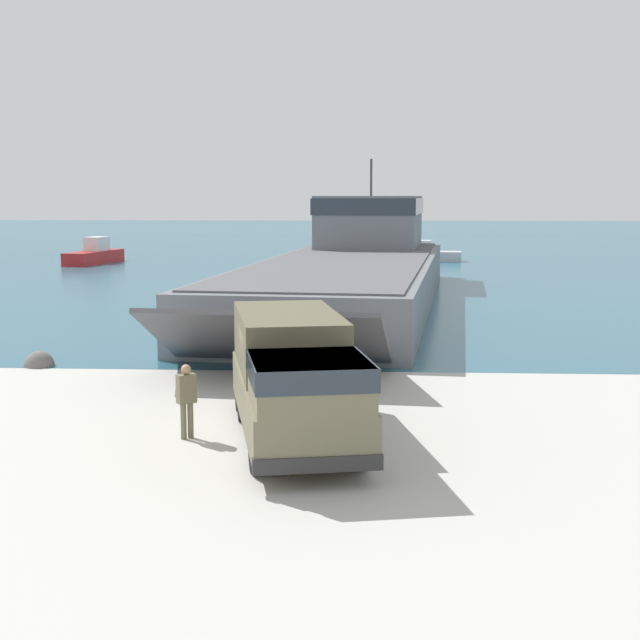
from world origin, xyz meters
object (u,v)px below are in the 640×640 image
object	(u,v)px
soldier_on_ramp	(186,396)
moored_boat_c	(425,254)
moored_boat_b	(351,257)
moored_boat_a	(95,255)
military_truck	(294,376)
landing_craft	(354,262)

from	to	relation	value
soldier_on_ramp	moored_boat_c	distance (m)	59.60
moored_boat_b	moored_boat_a	bearing A→B (deg)	53.71
moored_boat_a	moored_boat_b	distance (m)	21.97
moored_boat_b	military_truck	bearing A→B (deg)	141.24
soldier_on_ramp	moored_boat_c	xyz separation A→B (m)	(9.34, 58.86, -0.43)
landing_craft	soldier_on_ramp	size ratio (longest dim) A/B	22.03
moored_boat_c	moored_boat_b	bearing A→B (deg)	-56.16
moored_boat_a	moored_boat_b	bearing A→B (deg)	-167.46
moored_boat_a	moored_boat_b	xyz separation A→B (m)	(21.95, 0.83, -0.19)
military_truck	moored_boat_c	size ratio (longest dim) A/B	1.28
landing_craft	moored_boat_a	world-z (taller)	landing_craft
landing_craft	soldier_on_ramp	bearing A→B (deg)	-90.68
military_truck	moored_boat_b	distance (m)	55.34
landing_craft	military_truck	world-z (taller)	landing_craft
moored_boat_c	landing_craft	bearing A→B (deg)	-4.98
landing_craft	military_truck	distance (m)	29.67
moored_boat_b	moored_boat_c	distance (m)	7.32
soldier_on_ramp	moored_boat_b	distance (m)	55.56
soldier_on_ramp	moored_boat_a	size ratio (longest dim) A/B	0.23
military_truck	moored_boat_a	xyz separation A→B (m)	(-21.67, 54.50, -0.78)
landing_craft	moored_boat_a	xyz separation A→B (m)	(-22.63, 24.85, -1.28)
military_truck	soldier_on_ramp	xyz separation A→B (m)	(-2.56, -0.15, -0.47)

